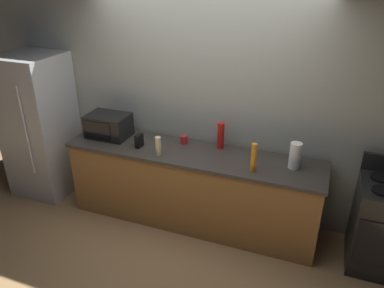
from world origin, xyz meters
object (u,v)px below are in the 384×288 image
Objects in this scene: paper_towel_roll at (295,156)px; cordless_phone at (139,141)px; microwave at (108,126)px; bottle_dish_soap at (254,158)px; bottle_hand_soap at (158,146)px; mug_red at (184,140)px; refrigerator at (40,126)px; bottle_hot_sauce at (221,136)px.

paper_towel_roll reaches higher than cordless_phone.
bottle_dish_soap is at bearing -6.77° from microwave.
paper_towel_roll is at bearing 9.40° from bottle_hand_soap.
bottle_hand_soap is at bearing -13.59° from cordless_phone.
paper_towel_roll is at bearing -5.90° from mug_red.
mug_red is at bearing 5.40° from refrigerator.
bottle_hot_sauce is (-0.82, 0.16, 0.01)m from paper_towel_roll.
paper_towel_roll is 0.91× the size of bottle_hot_sauce.
bottle_dish_soap reaches higher than microwave.
refrigerator is 2.76m from bottle_dish_soap.
bottle_hand_soap is (-1.39, -0.23, -0.03)m from paper_towel_roll.
microwave reaches higher than bottle_hand_soap.
bottle_hot_sauce reaches higher than bottle_dish_soap.
cordless_phone is at bearing -3.17° from refrigerator.
paper_towel_roll is 2.91× the size of mug_red.
bottle_hand_soap is at bearing -16.87° from microwave.
paper_towel_roll reaches higher than mug_red.
cordless_phone is at bearing -149.14° from mug_red.
bottle_hand_soap is at bearing -145.31° from bottle_hot_sauce.
bottle_hot_sauce is 3.21× the size of mug_red.
mug_red is (0.15, 0.36, -0.06)m from bottle_hand_soap.
cordless_phone is at bearing -160.89° from bottle_hot_sauce.
microwave reaches higher than mug_red.
refrigerator reaches higher than paper_towel_roll.
mug_red is at bearing 174.10° from paper_towel_roll.
paper_towel_roll is 0.83m from bottle_hot_sauce.
bottle_hot_sauce is at bearing 7.21° from microwave.
refrigerator reaches higher than bottle_dish_soap.
bottle_hot_sauce is at bearing 24.78° from cordless_phone.
microwave is at bearing 170.28° from cordless_phone.
paper_towel_roll is 1.68m from cordless_phone.
paper_towel_roll is 1.80× the size of cordless_phone.
cordless_phone is at bearing 176.43° from bottle_dish_soap.
bottle_hand_soap is at bearing -170.60° from paper_towel_roll.
microwave is 1.78m from bottle_dish_soap.
refrigerator reaches higher than microwave.
cordless_phone is at bearing 160.74° from bottle_hand_soap.
bottle_hot_sauce reaches higher than paper_towel_roll.
bottle_dish_soap is at bearing 1.01° from bottle_hand_soap.
bottle_dish_soap is at bearing -21.40° from mug_red.
bottle_dish_soap is (1.30, -0.08, 0.07)m from cordless_phone.
microwave is at bearing 173.23° from bottle_dish_soap.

